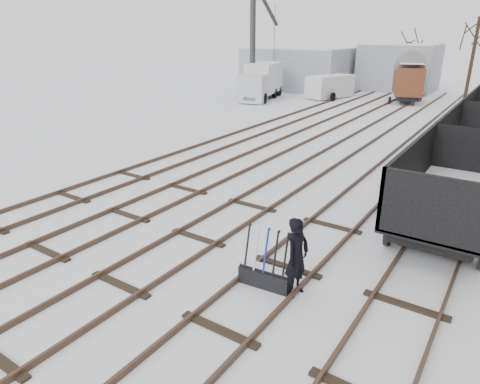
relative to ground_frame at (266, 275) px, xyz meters
The scene contains 14 objects.
ground 3.55m from the ground_frame, 145.88° to the right, with size 120.00×120.00×0.00m, color white.
tracks 12.05m from the ground_frame, 104.07° to the left, with size 13.90×52.00×0.16m.
shed_left 37.60m from the ground_frame, 115.09° to the left, with size 10.00×8.00×4.10m.
shed_right 38.69m from the ground_frame, 100.33° to the left, with size 7.00×6.00×4.50m.
ground_frame is the anchor object (origin of this frame).
worker 1.02m from the ground_frame, ahead, with size 0.70×0.46×1.93m, color black.
freight_wagon_a 6.63m from the ground_frame, 62.24° to the left, with size 2.60×6.49×2.65m.
freight_wagon_b 12.63m from the ground_frame, 75.91° to the left, with size 2.60×6.49×2.65m.
box_van_wagon 30.75m from the ground_frame, 97.84° to the left, with size 3.54×4.79×3.28m.
lorry 29.56m from the ground_frame, 121.31° to the left, with size 3.25×6.99×3.05m.
panel_van 31.06m from the ground_frame, 109.84° to the left, with size 3.25×4.91×2.00m.
crane 30.46m from the ground_frame, 122.55° to the left, with size 2.20×6.03×10.27m.
tree_far_left 39.63m from the ground_frame, 99.42° to the left, with size 0.30×0.30×4.63m, color black.
tree_far_right 35.60m from the ground_frame, 90.42° to the left, with size 0.30×0.30×6.84m, color black.
Camera 1 is at (7.37, -5.79, 5.86)m, focal length 32.00 mm.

